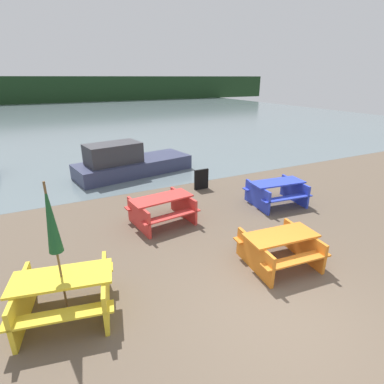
# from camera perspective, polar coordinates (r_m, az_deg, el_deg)

# --- Properties ---
(ground_plane) EXTENTS (60.00, 60.00, 0.00)m
(ground_plane) POSITION_cam_1_polar(r_m,az_deg,el_deg) (5.85, 16.59, -21.70)
(ground_plane) COLOR brown
(water) EXTENTS (60.00, 50.00, 0.00)m
(water) POSITION_cam_1_polar(r_m,az_deg,el_deg) (35.27, -21.73, 13.30)
(water) COLOR slate
(water) RESTS_ON ground_plane
(far_treeline) EXTENTS (80.00, 1.60, 4.00)m
(far_treeline) POSITION_cam_1_polar(r_m,az_deg,el_deg) (55.04, -24.32, 17.36)
(far_treeline) COLOR #193319
(far_treeline) RESTS_ON water
(picnic_table_orange) EXTENTS (1.68, 1.52, 0.73)m
(picnic_table_orange) POSITION_cam_1_polar(r_m,az_deg,el_deg) (6.92, 16.38, -9.86)
(picnic_table_orange) COLOR orange
(picnic_table_orange) RESTS_ON ground_plane
(picnic_table_yellow) EXTENTS (1.87, 1.68, 0.79)m
(picnic_table_yellow) POSITION_cam_1_polar(r_m,az_deg,el_deg) (5.80, -23.14, -17.08)
(picnic_table_yellow) COLOR yellow
(picnic_table_yellow) RESTS_ON ground_plane
(picnic_table_blue) EXTENTS (1.85, 1.55, 0.77)m
(picnic_table_blue) POSITION_cam_1_polar(r_m,az_deg,el_deg) (10.03, 15.80, 0.25)
(picnic_table_blue) COLOR blue
(picnic_table_blue) RESTS_ON ground_plane
(picnic_table_red) EXTENTS (1.85, 1.57, 0.77)m
(picnic_table_red) POSITION_cam_1_polar(r_m,az_deg,el_deg) (8.46, -5.76, -2.97)
(picnic_table_red) COLOR red
(picnic_table_red) RESTS_ON ground_plane
(umbrella_darkgreen) EXTENTS (0.23, 0.23, 2.46)m
(umbrella_darkgreen) POSITION_cam_1_polar(r_m,az_deg,el_deg) (5.11, -25.31, -4.81)
(umbrella_darkgreen) COLOR brown
(umbrella_darkgreen) RESTS_ON ground_plane
(boat) EXTENTS (5.09, 2.57, 1.40)m
(boat) POSITION_cam_1_polar(r_m,az_deg,el_deg) (12.97, -12.05, 5.47)
(boat) COLOR #333856
(boat) RESTS_ON water
(signboard) EXTENTS (0.55, 0.08, 0.75)m
(signboard) POSITION_cam_1_polar(r_m,az_deg,el_deg) (11.01, 1.79, 2.43)
(signboard) COLOR black
(signboard) RESTS_ON ground_plane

